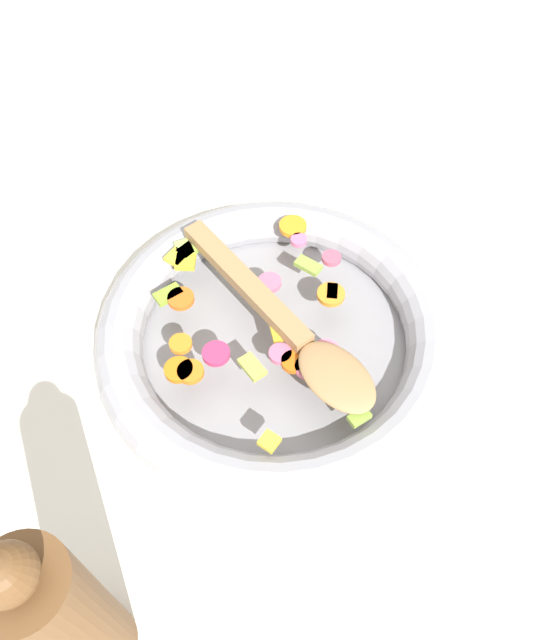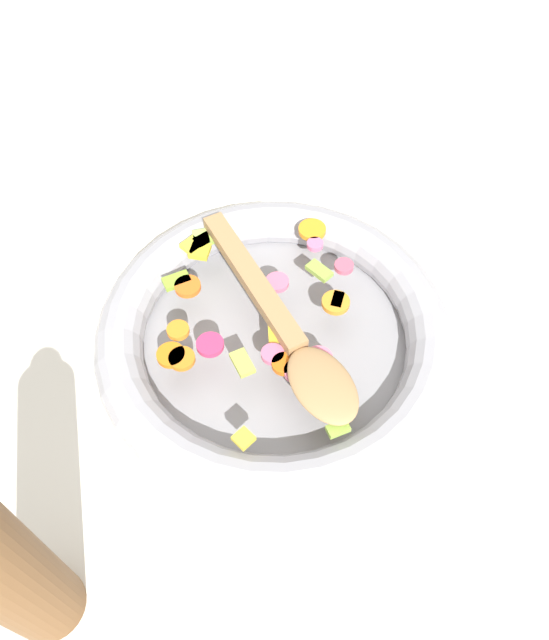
{
  "view_description": "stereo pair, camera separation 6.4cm",
  "coord_description": "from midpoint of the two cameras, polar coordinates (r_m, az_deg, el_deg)",
  "views": [
    {
      "loc": [
        0.06,
        -0.37,
        0.57
      ],
      "look_at": [
        0.0,
        0.0,
        0.05
      ],
      "focal_mm": 35.0,
      "sensor_mm": 36.0,
      "label": 1
    },
    {
      "loc": [
        0.12,
        -0.35,
        0.57
      ],
      "look_at": [
        0.0,
        0.0,
        0.05
      ],
      "focal_mm": 35.0,
      "sensor_mm": 36.0,
      "label": 2
    }
  ],
  "objects": [
    {
      "name": "wooden_spoon",
      "position": [
        0.61,
        -1.35,
        -1.17
      ],
      "size": [
        0.24,
        0.22,
        0.01
      ],
      "color": "#A87F51",
      "rests_on": "chopped_vegetables"
    },
    {
      "name": "pepper_mill",
      "position": [
        0.5,
        -22.47,
        -24.07
      ],
      "size": [
        0.06,
        0.06,
        0.24
      ],
      "color": "brown",
      "rests_on": "ground_plane"
    },
    {
      "name": "ground_plane",
      "position": [
        0.68,
        -2.68,
        -2.65
      ],
      "size": [
        4.0,
        4.0,
        0.0
      ],
      "primitive_type": "plane",
      "color": "silver"
    },
    {
      "name": "chopped_vegetables",
      "position": [
        0.64,
        -4.37,
        0.24
      ],
      "size": [
        0.24,
        0.29,
        0.01
      ],
      "color": "orange",
      "rests_on": "skillet"
    },
    {
      "name": "skillet",
      "position": [
        0.66,
        -2.76,
        -1.6
      ],
      "size": [
        0.38,
        0.38,
        0.05
      ],
      "color": "gray",
      "rests_on": "ground_plane"
    }
  ]
}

